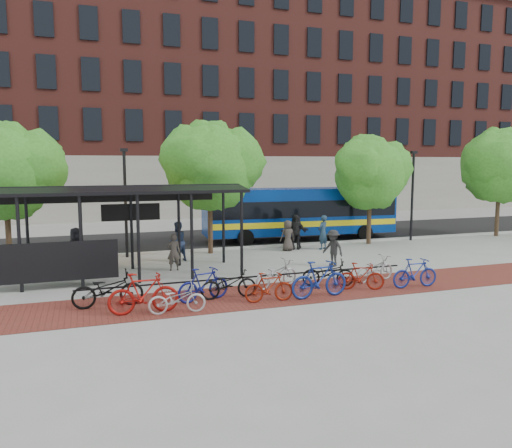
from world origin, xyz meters
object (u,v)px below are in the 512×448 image
object	(u,v)px
bus	(300,210)
bike_0	(108,289)
pedestrian_9	(333,248)
bike_8	(328,273)
bike_1	(143,293)
pedestrian_0	(77,250)
bike_9	(361,276)
pedestrian_6	(288,236)
tree_a	(7,168)
tree_c	(371,170)
bike_6	(276,274)
pedestrian_1	(174,252)
lamp_post_right	(412,193)
bike_4	(229,284)
bike_11	(415,273)
bike_3	(203,284)
tree_d	(501,163)
bike_7	(319,279)
lamp_post_left	(125,200)
pedestrian_5	(296,232)
bus_shelter	(104,201)
tree_b	(211,163)
bike_5	(269,287)
pedestrian_2	(177,242)
bike_10	(375,269)
bike_2	(177,299)
pedestrian_7	(323,232)

from	to	relation	value
bus	bike_0	size ratio (longest dim) A/B	5.21
pedestrian_9	bike_8	bearing A→B (deg)	-53.84
bike_1	pedestrian_0	size ratio (longest dim) A/B	1.12
bike_9	pedestrian_6	bearing A→B (deg)	17.95
tree_a	bike_8	size ratio (longest dim) A/B	3.31
tree_c	bike_6	size ratio (longest dim) A/B	3.12
tree_c	bike_6	bearing A→B (deg)	-138.62
bike_6	pedestrian_1	xyz separation A→B (m)	(-2.98, 4.08, 0.27)
lamp_post_right	bike_1	bearing A→B (deg)	-150.00
bike_1	bike_4	distance (m)	2.97
tree_a	bike_11	distance (m)	17.27
bike_3	lamp_post_right	bearing A→B (deg)	-74.90
tree_d	bike_7	bearing A→B (deg)	-150.97
tree_a	bike_8	world-z (taller)	tree_a
lamp_post_left	pedestrian_5	size ratio (longest dim) A/B	2.95
pedestrian_6	bus_shelter	bearing A→B (deg)	16.27
bus	tree_a	bearing A→B (deg)	-166.75
bike_8	bike_4	bearing A→B (deg)	115.95
bus_shelter	bike_4	size ratio (longest dim) A/B	5.60
tree_b	bike_5	size ratio (longest dim) A/B	3.99
tree_d	pedestrian_2	xyz separation A→B (m)	(-20.01, -1.59, -3.56)
bike_10	bike_6	bearing A→B (deg)	70.54
lamp_post_left	bike_0	world-z (taller)	lamp_post_left
bus_shelter	bike_2	world-z (taller)	bus_shelter
bike_3	bike_1	bearing A→B (deg)	95.46
bike_11	pedestrian_1	xyz separation A→B (m)	(-7.67, 5.74, 0.23)
lamp_post_right	bike_6	xyz separation A→B (m)	(-11.43, -7.75, -2.25)
tree_a	pedestrian_1	xyz separation A→B (m)	(6.50, -3.41, -3.47)
bus	pedestrian_7	bearing A→B (deg)	-89.20
lamp_post_right	bike_5	xyz separation A→B (m)	(-12.34, -9.44, -2.26)
bus	bike_11	bearing A→B (deg)	-89.64
bike_2	bike_6	xyz separation A→B (m)	(3.92, 1.94, 0.05)
bike_6	tree_a	bearing A→B (deg)	31.68
bus	pedestrian_6	world-z (taller)	bus
bus_shelter	bike_7	world-z (taller)	bus_shelter
bike_0	pedestrian_6	xyz separation A→B (m)	(9.15, 7.46, 0.21)
bike_0	bike_6	world-z (taller)	bike_0
bike_6	pedestrian_2	distance (m)	6.43
bike_1	bike_8	xyz separation A→B (m)	(6.71, 1.22, -0.13)
lamp_post_left	bike_6	size ratio (longest dim) A/B	2.70
bike_9	lamp_post_left	bearing A→B (deg)	61.09
bike_5	tree_d	bearing A→B (deg)	-59.89
pedestrian_7	pedestrian_9	bearing A→B (deg)	40.10
bike_6	pedestrian_0	xyz separation A→B (m)	(-6.78, 5.00, 0.43)
tree_a	pedestrian_9	distance (m)	14.44
tree_c	bike_10	world-z (taller)	tree_c
bike_0	bike_8	xyz separation A→B (m)	(7.68, 0.15, -0.08)
bike_2	bike_11	bearing A→B (deg)	-84.41
bike_3	bike_5	xyz separation A→B (m)	(1.97, -0.81, -0.07)
bike_5	bike_6	distance (m)	1.92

